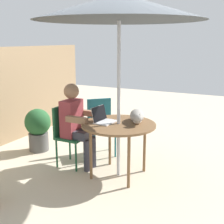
{
  "coord_description": "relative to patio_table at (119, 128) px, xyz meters",
  "views": [
    {
      "loc": [
        -3.54,
        -1.69,
        1.86
      ],
      "look_at": [
        0.0,
        0.1,
        0.9
      ],
      "focal_mm": 48.48,
      "sensor_mm": 36.0,
      "label": 1
    }
  ],
  "objects": [
    {
      "name": "patio_table",
      "position": [
        0.0,
        0.0,
        0.0
      ],
      "size": [
        1.01,
        1.01,
        0.75
      ],
      "color": "brown",
      "rests_on": "ground"
    },
    {
      "name": "laptop",
      "position": [
        -0.03,
        0.23,
        0.13
      ],
      "size": [
        0.32,
        0.27,
        0.21
      ],
      "color": "silver",
      "rests_on": "patio_table"
    },
    {
      "name": "chair_occupied",
      "position": [
        0.0,
        0.85,
        -0.15
      ],
      "size": [
        0.4,
        0.4,
        0.9
      ],
      "color": "#194C2D",
      "rests_on": "ground"
    },
    {
      "name": "cat",
      "position": [
        0.18,
        -0.19,
        0.15
      ],
      "size": [
        0.62,
        0.34,
        0.17
      ],
      "color": "gray",
      "rests_on": "patio_table"
    },
    {
      "name": "potted_plant_corner",
      "position": [
        0.27,
        1.64,
        -0.28
      ],
      "size": [
        0.43,
        0.43,
        0.73
      ],
      "color": "#595654",
      "rests_on": "ground"
    },
    {
      "name": "person_seated",
      "position": [
        0.0,
        0.69,
        0.02
      ],
      "size": [
        0.48,
        0.48,
        1.24
      ],
      "color": "maroon",
      "rests_on": "ground"
    },
    {
      "name": "chair_empty",
      "position": [
        0.65,
        0.64,
        -0.15
      ],
      "size": [
        0.57,
        0.57,
        0.9
      ],
      "color": "#1E606B",
      "rests_on": "ground"
    },
    {
      "name": "patio_umbrella",
      "position": [
        0.0,
        0.0,
        1.56
      ],
      "size": [
        2.16,
        2.16,
        2.41
      ],
      "color": "#B7B7BC",
      "rests_on": "ground"
    },
    {
      "name": "ground_plane",
      "position": [
        0.0,
        0.0,
        -0.69
      ],
      "size": [
        14.0,
        14.0,
        0.0
      ],
      "primitive_type": "plane",
      "color": "#BCAD93"
    }
  ]
}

